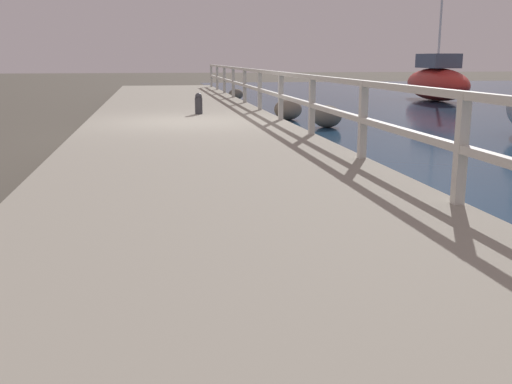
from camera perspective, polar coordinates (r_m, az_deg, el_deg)
The scene contains 8 objects.
ground_plane at distance 13.37m, azimuth -6.54°, elevation 5.20°, with size 120.00×120.00×0.00m, color #4C473D.
dock_walkway at distance 13.35m, azimuth -6.56°, elevation 5.95°, with size 4.40×36.00×0.35m.
railing at distance 13.55m, azimuth 2.39°, elevation 9.93°, with size 0.10×32.50×1.06m.
boulder_mid_strip at distance 17.08m, azimuth 3.07°, elevation 7.86°, with size 0.79×0.71×0.59m.
boulder_water_edge at distance 15.27m, azimuth 6.79°, elevation 7.16°, with size 0.74×0.67×0.56m.
boulder_upstream at distance 25.47m, azimuth -1.93°, elevation 9.29°, with size 0.61×0.55×0.46m.
mooring_bollard at distance 15.04m, azimuth -5.49°, elevation 8.39°, with size 0.19×0.19×0.52m.
sailboat_red at distance 25.99m, azimuth 16.83°, elevation 10.05°, with size 1.81×5.10×6.39m.
Camera 1 is at (-0.72, -13.24, 1.71)m, focal length 42.00 mm.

